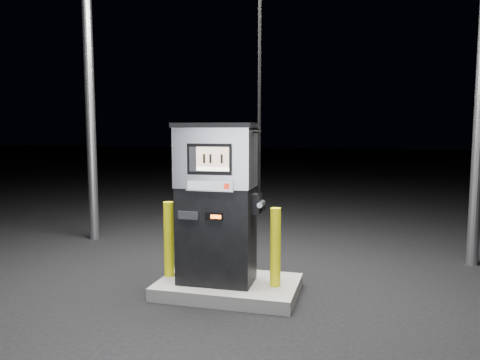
# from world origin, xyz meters

# --- Properties ---
(ground) EXTENTS (80.00, 80.00, 0.00)m
(ground) POSITION_xyz_m (0.00, 0.00, 0.00)
(ground) COLOR black
(ground) RESTS_ON ground
(pump_island) EXTENTS (1.60, 1.00, 0.15)m
(pump_island) POSITION_xyz_m (0.00, 0.00, 0.07)
(pump_island) COLOR slate
(pump_island) RESTS_ON ground
(fuel_dispenser) EXTENTS (1.00, 0.56, 3.77)m
(fuel_dispenser) POSITION_xyz_m (-0.12, -0.07, 1.08)
(fuel_dispenser) COLOR black
(fuel_dispenser) RESTS_ON pump_island
(bollard_left) EXTENTS (0.15, 0.15, 0.90)m
(bollard_left) POSITION_xyz_m (-0.74, 0.01, 0.60)
(bollard_left) COLOR yellow
(bollard_left) RESTS_ON pump_island
(bollard_right) EXTENTS (0.15, 0.15, 0.89)m
(bollard_right) POSITION_xyz_m (0.56, -0.03, 0.59)
(bollard_right) COLOR yellow
(bollard_right) RESTS_ON pump_island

